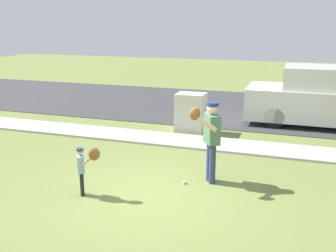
% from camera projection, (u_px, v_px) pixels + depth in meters
% --- Properties ---
extents(ground_plane, '(48.00, 48.00, 0.00)m').
position_uv_depth(ground_plane, '(194.00, 144.00, 10.91)').
color(ground_plane, olive).
extents(sidewalk_strip, '(36.00, 1.20, 0.06)m').
position_uv_depth(sidewalk_strip, '(195.00, 142.00, 11.00)').
color(sidewalk_strip, '#A3A39E').
rests_on(sidewalk_strip, ground).
extents(road_surface, '(36.00, 6.80, 0.02)m').
position_uv_depth(road_surface, '(228.00, 107.00, 15.58)').
color(road_surface, '#38383A').
rests_on(road_surface, ground).
extents(person_adult, '(0.58, 0.84, 1.71)m').
position_uv_depth(person_adult, '(210.00, 133.00, 8.08)').
color(person_adult, navy).
rests_on(person_adult, ground).
extents(person_child, '(0.54, 0.29, 1.00)m').
position_uv_depth(person_child, '(85.00, 163.00, 7.56)').
color(person_child, black).
rests_on(person_child, ground).
extents(baseball, '(0.07, 0.07, 0.07)m').
position_uv_depth(baseball, '(185.00, 182.00, 8.26)').
color(baseball, white).
rests_on(baseball, ground).
extents(utility_cabinet, '(0.86, 0.67, 1.18)m').
position_uv_depth(utility_cabinet, '(191.00, 113.00, 12.01)').
color(utility_cabinet, beige).
rests_on(utility_cabinet, ground).
extents(parked_van_white, '(5.00, 1.95, 1.88)m').
position_uv_depth(parked_van_white, '(328.00, 98.00, 12.56)').
color(parked_van_white, silver).
rests_on(parked_van_white, road_surface).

